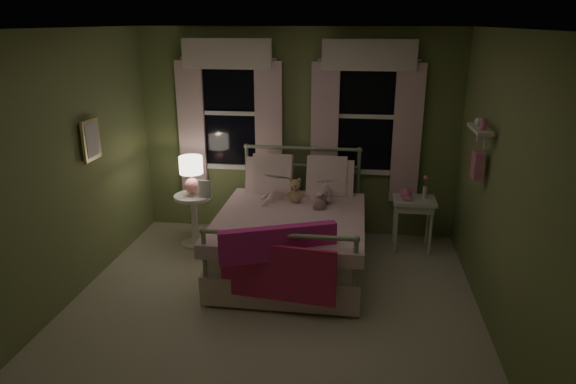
# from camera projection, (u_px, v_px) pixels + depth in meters

# --- Properties ---
(room_shell) EXTENTS (4.20, 4.20, 4.20)m
(room_shell) POSITION_uv_depth(u_px,v_px,m) (268.00, 184.00, 4.50)
(room_shell) COLOR beige
(room_shell) RESTS_ON ground
(bed) EXTENTS (1.58, 2.03, 1.18)m
(bed) POSITION_uv_depth(u_px,v_px,m) (292.00, 234.00, 5.75)
(bed) COLOR white
(bed) RESTS_ON ground
(pink_throw) EXTENTS (1.10, 0.50, 0.71)m
(pink_throw) POSITION_uv_depth(u_px,v_px,m) (278.00, 255.00, 4.72)
(pink_throw) COLOR #D62A91
(pink_throw) RESTS_ON bed
(child_left) EXTENTS (0.30, 0.22, 0.74)m
(child_left) POSITION_uv_depth(u_px,v_px,m) (273.00, 175.00, 6.01)
(child_left) COLOR #F7D1DD
(child_left) RESTS_ON bed
(child_right) EXTENTS (0.40, 0.32, 0.79)m
(child_right) POSITION_uv_depth(u_px,v_px,m) (321.00, 175.00, 5.93)
(child_right) COLOR #F7D1DD
(child_right) RESTS_ON bed
(book_left) EXTENTS (0.23, 0.17, 0.26)m
(book_left) POSITION_uv_depth(u_px,v_px,m) (270.00, 180.00, 5.77)
(book_left) COLOR beige
(book_left) RESTS_ON child_left
(book_right) EXTENTS (0.22, 0.16, 0.26)m
(book_right) POSITION_uv_depth(u_px,v_px,m) (319.00, 185.00, 5.71)
(book_right) COLOR beige
(book_right) RESTS_ON child_right
(teddy_bear) EXTENTS (0.22, 0.18, 0.30)m
(teddy_bear) POSITION_uv_depth(u_px,v_px,m) (295.00, 192.00, 5.87)
(teddy_bear) COLOR tan
(teddy_bear) RESTS_ON bed
(nightstand_left) EXTENTS (0.46, 0.46, 0.65)m
(nightstand_left) POSITION_uv_depth(u_px,v_px,m) (194.00, 213.00, 6.29)
(nightstand_left) COLOR white
(nightstand_left) RESTS_ON ground
(table_lamp) EXTENTS (0.28, 0.28, 0.46)m
(table_lamp) POSITION_uv_depth(u_px,v_px,m) (191.00, 171.00, 6.12)
(table_lamp) COLOR pink
(table_lamp) RESTS_ON nightstand_left
(book_nightstand) EXTENTS (0.19, 0.24, 0.02)m
(book_nightstand) POSITION_uv_depth(u_px,v_px,m) (199.00, 197.00, 6.13)
(book_nightstand) COLOR beige
(book_nightstand) RESTS_ON nightstand_left
(nightstand_right) EXTENTS (0.50, 0.40, 0.64)m
(nightstand_right) POSITION_uv_depth(u_px,v_px,m) (414.00, 207.00, 6.12)
(nightstand_right) COLOR white
(nightstand_right) RESTS_ON ground
(pink_toy) EXTENTS (0.14, 0.19, 0.14)m
(pink_toy) POSITION_uv_depth(u_px,v_px,m) (406.00, 194.00, 6.08)
(pink_toy) COLOR pink
(pink_toy) RESTS_ON nightstand_right
(bud_vase) EXTENTS (0.06, 0.06, 0.28)m
(bud_vase) POSITION_uv_depth(u_px,v_px,m) (425.00, 187.00, 6.08)
(bud_vase) COLOR white
(bud_vase) RESTS_ON nightstand_right
(window_left) EXTENTS (1.34, 0.13, 1.96)m
(window_left) POSITION_uv_depth(u_px,v_px,m) (229.00, 108.00, 6.41)
(window_left) COLOR black
(window_left) RESTS_ON room_shell
(window_right) EXTENTS (1.34, 0.13, 1.96)m
(window_right) POSITION_uv_depth(u_px,v_px,m) (366.00, 111.00, 6.19)
(window_right) COLOR black
(window_right) RESTS_ON room_shell
(wall_shelf) EXTENTS (0.15, 0.50, 0.60)m
(wall_shelf) POSITION_uv_depth(u_px,v_px,m) (479.00, 147.00, 4.84)
(wall_shelf) COLOR white
(wall_shelf) RESTS_ON room_shell
(framed_picture) EXTENTS (0.03, 0.32, 0.42)m
(framed_picture) POSITION_uv_depth(u_px,v_px,m) (91.00, 140.00, 5.25)
(framed_picture) COLOR beige
(framed_picture) RESTS_ON room_shell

